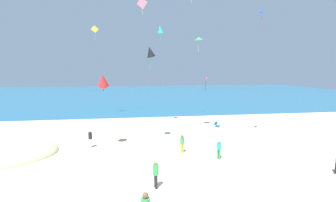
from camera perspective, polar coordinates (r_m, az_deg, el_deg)
name	(u,v)px	position (r m, az deg, el deg)	size (l,w,h in m)	color
ground_plane	(164,137)	(21.70, -1.01, -8.99)	(120.00, 120.00, 0.00)	beige
ocean_water	(146,94)	(60.13, -5.52, 1.80)	(120.00, 60.00, 0.05)	#236084
beach_chair_far_left	(217,124)	(25.88, 12.24, -5.79)	(0.78, 0.82, 0.58)	#2370B2
person_0	(156,172)	(12.60, -3.10, -17.51)	(0.36, 0.36, 1.53)	black
person_2	(182,142)	(17.50, 3.58, -10.37)	(0.40, 0.40, 1.41)	yellow
person_4	(90,138)	(19.64, -19.01, -8.70)	(0.30, 0.30, 1.45)	white
person_5	(219,148)	(16.72, 12.72, -11.48)	(0.37, 0.37, 1.40)	green
kite_teal	(160,29)	(25.47, -1.99, 17.57)	(1.01, 0.99, 1.62)	#1EADAD
kite_green	(198,39)	(23.13, 7.64, 15.32)	(0.92, 1.00, 1.47)	green
kite_black	(150,52)	(18.92, -4.51, 12.25)	(1.12, 1.08, 1.99)	black
kite_yellow	(95,30)	(31.52, -17.98, 16.75)	(0.91, 0.33, 1.84)	yellow
kite_blue	(262,12)	(21.84, 22.66, 20.08)	(0.73, 0.76, 1.16)	blue
kite_pink	(142,3)	(23.73, -6.55, 23.29)	(1.01, 0.48, 1.53)	pink
kite_red	(103,80)	(17.98, -16.07, 5.08)	(0.95, 1.32, 1.50)	red
kite_magenta	(206,78)	(24.62, 9.53, 5.71)	(0.56, 0.52, 1.50)	#DB3DA8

